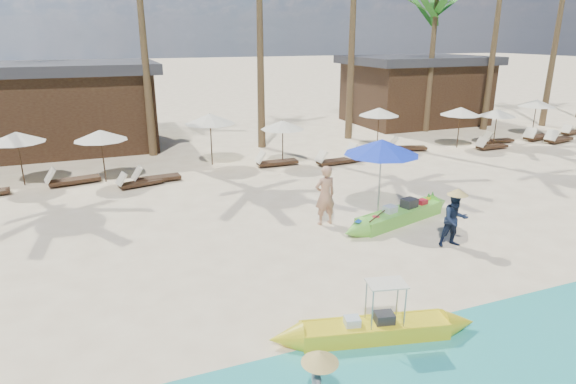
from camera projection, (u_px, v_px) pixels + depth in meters
name	position (u px, v px, depth m)	size (l,w,h in m)	color
ground	(358.00, 269.00, 12.07)	(240.00, 240.00, 0.00)	#F6E1B6
green_canoe	(400.00, 215.00, 15.04)	(5.20, 1.80, 0.68)	#63C03A
yellow_canoe	(374.00, 330.00, 9.24)	(4.52, 1.31, 1.19)	yellow
tourist	(325.00, 195.00, 14.66)	(0.68, 0.45, 1.87)	tan
vendor_green	(455.00, 220.00, 13.15)	(0.76, 0.59, 1.56)	#131E36
blue_umbrella	(382.00, 147.00, 14.87)	(2.35, 2.35, 2.53)	#99999E
resort_parasol_3	(16.00, 137.00, 18.20)	(2.05, 2.05, 2.11)	#372616
resort_parasol_4	(100.00, 135.00, 18.64)	(2.04, 2.04, 2.10)	#372616
lounger_4_left	(70.00, 179.00, 18.76)	(2.06, 0.96, 0.67)	#372616
lounger_4_right	(137.00, 182.00, 18.51)	(1.77, 0.92, 0.58)	#372616
resort_parasol_5	(210.00, 119.00, 21.10)	(2.26, 2.26, 2.32)	#372616
lounger_5_left	(154.00, 177.00, 19.09)	(1.91, 0.73, 0.63)	#372616
resort_parasol_6	(283.00, 125.00, 21.21)	(1.96, 1.96, 2.01)	#372616
lounger_6_left	(275.00, 161.00, 21.47)	(1.92, 0.60, 0.65)	#372616
lounger_6_right	(333.00, 160.00, 21.69)	(1.89, 0.72, 0.63)	#372616
resort_parasol_7	(379.00, 112.00, 24.29)	(2.05, 2.05, 2.11)	#372616
lounger_7_left	(361.00, 152.00, 23.35)	(1.83, 0.83, 0.60)	#372616
lounger_7_right	(360.00, 156.00, 22.46)	(1.81, 1.00, 0.59)	#372616
resort_parasol_8	(461.00, 111.00, 24.52)	(2.03, 2.03, 2.09)	#372616
lounger_8_left	(406.00, 147.00, 24.31)	(1.96, 1.14, 0.64)	#372616
resort_parasol_9	(497.00, 113.00, 25.03)	(1.87, 1.87, 1.93)	#372616
lounger_9_left	(490.00, 146.00, 24.60)	(1.76, 0.56, 0.59)	#372616
lounger_9_right	(496.00, 140.00, 26.00)	(1.79, 0.71, 0.59)	#372616
resort_parasol_10	(537.00, 103.00, 27.50)	(2.03, 2.03, 2.09)	#372616
lounger_10_left	(536.00, 136.00, 26.78)	(2.07, 1.01, 0.67)	#372616
lounger_10_right	(558.00, 139.00, 26.14)	(2.07, 1.01, 0.67)	#372616
lounger_11_left	(571.00, 132.00, 28.24)	(1.71, 0.78, 0.56)	#372616
palm_6	(436.00, 8.00, 27.19)	(2.08, 2.08, 8.51)	brown
pavilion_west	(47.00, 106.00, 24.09)	(10.80, 6.60, 4.30)	#372616
pavilion_east	(415.00, 89.00, 31.74)	(8.80, 6.60, 4.30)	#372616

